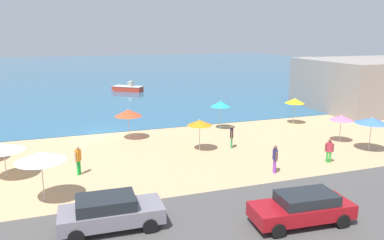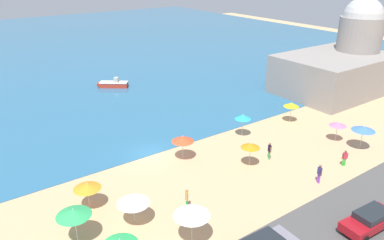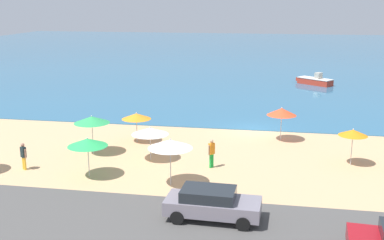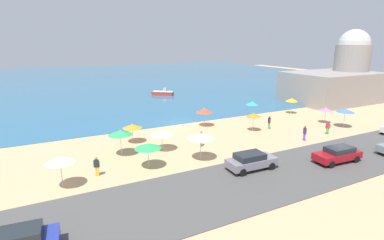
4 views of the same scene
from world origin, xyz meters
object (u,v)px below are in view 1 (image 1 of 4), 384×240
Objects in this scene: beach_umbrella_1 at (341,118)px; beach_umbrella_6 at (40,157)px; bather_3 at (275,158)px; bather_4 at (329,149)px; beach_umbrella_8 at (221,104)px; beach_umbrella_9 at (3,147)px; bather_2 at (232,136)px; beach_umbrella_4 at (200,123)px; parked_car_2 at (303,207)px; beach_umbrella_10 at (128,113)px; bather_1 at (78,159)px; skiff_nearshore at (128,88)px; beach_umbrella_11 at (372,121)px; parked_car_0 at (110,212)px; beach_umbrella_5 at (295,101)px.

beach_umbrella_1 is 0.82× the size of beach_umbrella_6.
bather_4 is (4.32, 0.46, -0.08)m from bather_3.
beach_umbrella_1 is at bearing 42.69° from bather_4.
beach_umbrella_8 is 1.09× the size of beach_umbrella_9.
bather_2 is 1.06× the size of bather_4.
parked_car_2 is at bearing -86.93° from beach_umbrella_4.
beach_umbrella_9 is 10.05m from beach_umbrella_10.
beach_umbrella_4 is 1.35× the size of bather_3.
beach_umbrella_1 is 14.49m from parked_car_2.
beach_umbrella_4 reaches higher than bather_1.
beach_umbrella_1 is 0.93× the size of beach_umbrella_9.
bather_4 is at bearing -77.93° from skiff_nearshore.
beach_umbrella_10 reaches higher than beach_umbrella_4.
beach_umbrella_4 is 6.31m from beach_umbrella_10.
beach_umbrella_11 is 1.48× the size of bather_2.
beach_umbrella_11 reaches higher than parked_car_0.
beach_umbrella_6 reaches higher than beach_umbrella_5.
beach_umbrella_1 is 16.51m from beach_umbrella_10.
beach_umbrella_1 is 0.51× the size of skiff_nearshore.
beach_umbrella_4 is 2.70m from bather_2.
beach_umbrella_4 is 1.30× the size of bather_1.
beach_umbrella_10 is 16.86m from parked_car_2.
beach_umbrella_11 is 19.67m from parked_car_0.
beach_umbrella_6 reaches higher than beach_umbrella_9.
beach_umbrella_9 is 0.53× the size of parked_car_0.
beach_umbrella_1 reaches higher than skiff_nearshore.
beach_umbrella_6 is (-21.32, -3.75, 0.45)m from beach_umbrella_1.
beach_umbrella_4 is (-11.06, 1.46, 0.15)m from beach_umbrella_1.
bather_2 is at bearing 171.35° from beach_umbrella_1.
beach_umbrella_9 is 1.32× the size of bather_1.
skiff_nearshore is (-0.21, 29.16, -1.58)m from beach_umbrella_4.
bather_1 is (-12.25, -7.14, -1.26)m from beach_umbrella_8.
skiff_nearshore is (-0.83, 40.60, -0.33)m from parked_car_2.
beach_umbrella_8 is at bearing 79.06° from parked_car_2.
beach_umbrella_11 reaches higher than bather_3.
bather_4 is at bearing -11.31° from bather_1.
bather_1 is at bearing -166.73° from beach_umbrella_4.
bather_3 is 4.35m from bather_4.
parked_car_2 is (10.87, -6.23, -1.56)m from beach_umbrella_6.
parked_car_2 is at bearing -99.22° from bather_2.
skiff_nearshore is (-7.33, 34.26, -0.40)m from bather_4.
beach_umbrella_4 is at bearing 93.07° from parked_car_2.
beach_umbrella_1 is 1.27× the size of bather_3.
beach_umbrella_6 reaches higher than beach_umbrella_8.
beach_umbrella_10 is at bearing 57.94° from bather_1.
beach_umbrella_11 reaches higher than skiff_nearshore.
bather_3 is at bearing -85.06° from skiff_nearshore.
beach_umbrella_4 is at bearing 50.79° from parked_car_0.
beach_umbrella_6 is 11.53m from beach_umbrella_10.
beach_umbrella_10 is (5.98, 9.85, -0.23)m from beach_umbrella_6.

